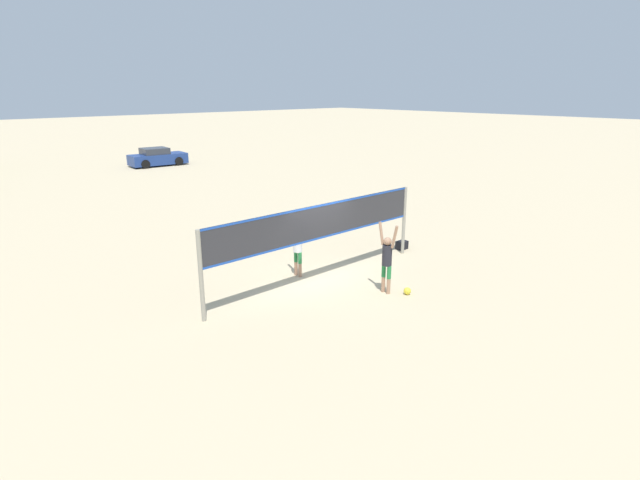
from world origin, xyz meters
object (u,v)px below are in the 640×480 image
object	(u,v)px
player_spiker	(387,257)
gear_bag	(402,245)
volleyball_net	(320,227)
volleyball	(407,291)
parked_car_mid	(157,158)
player_blocker	(298,245)

from	to	relation	value
player_spiker	gear_bag	xyz separation A→B (m)	(3.56, 2.26, -0.93)
volleyball_net	player_spiker	bearing A→B (deg)	-67.32
volleyball_net	volleyball	world-z (taller)	volleyball_net
volleyball_net	parked_car_mid	size ratio (longest dim) A/B	1.91
player_blocker	parked_car_mid	distance (m)	26.00
volleyball_net	player_blocker	xyz separation A→B (m)	(-0.18, 0.82, -0.69)
gear_bag	volleyball	bearing A→B (deg)	-139.25
volleyball_net	gear_bag	xyz separation A→B (m)	(4.37, 0.33, -1.56)
player_blocker	volleyball	xyz separation A→B (m)	(1.34, -3.26, -0.92)
player_blocker	parked_car_mid	world-z (taller)	player_blocker
gear_bag	player_spiker	bearing A→B (deg)	-147.62
player_spiker	volleyball	xyz separation A→B (m)	(0.35, -0.51, -0.98)
parked_car_mid	volleyball	bearing A→B (deg)	-97.26
volleyball_net	player_spiker	distance (m)	2.18
volleyball_net	player_spiker	world-z (taller)	volleyball_net
player_spiker	gear_bag	bearing A→B (deg)	-57.62
volleyball	player_spiker	bearing A→B (deg)	124.93
volleyball	parked_car_mid	distance (m)	28.85
player_spiker	player_blocker	bearing A→B (deg)	19.80
volleyball	gear_bag	size ratio (longest dim) A/B	0.51
player_spiker	volleyball	size ratio (longest dim) A/B	9.76
player_spiker	parked_car_mid	size ratio (longest dim) A/B	0.49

